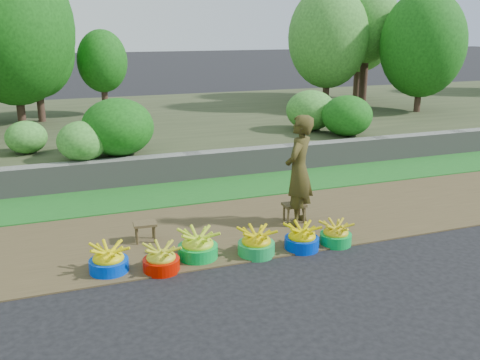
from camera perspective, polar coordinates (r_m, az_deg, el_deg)
name	(u,v)px	position (r m, az deg, el deg)	size (l,w,h in m)	color
ground_plane	(276,258)	(7.27, 3.83, -8.35)	(120.00, 120.00, 0.00)	black
dirt_shoulder	(243,226)	(8.33, 0.30, -4.96)	(80.00, 2.50, 0.02)	#4B3E25
grass_verge	(205,190)	(10.12, -3.72, -1.08)	(80.00, 1.50, 0.04)	#1B651E
retaining_wall	(193,166)	(10.84, -5.06, 1.46)	(80.00, 0.35, 0.55)	slate
earth_bank	(146,126)	(15.52, -9.96, 5.65)	(80.00, 10.00, 0.50)	#384025
vegetation	(131,35)	(15.01, -11.53, 14.91)	(33.45, 8.15, 4.85)	#39261C
basin_a	(109,260)	(7.01, -13.84, -8.33)	(0.49, 0.49, 0.37)	#0035CB
basin_b	(161,259)	(6.92, -8.41, -8.39)	(0.47, 0.47, 0.35)	#B80E00
basin_c	(198,246)	(7.21, -4.53, -7.05)	(0.53, 0.53, 0.40)	#069E36
basin_d	(256,243)	(7.30, 1.75, -6.77)	(0.50, 0.50, 0.38)	green
basin_e	(302,238)	(7.53, 6.61, -6.20)	(0.48, 0.48, 0.36)	#0030C6
basin_f	(336,234)	(7.77, 10.18, -5.73)	(0.45, 0.45, 0.34)	#069C3A
stool_left	(145,226)	(7.79, -10.10, -4.90)	(0.34, 0.27, 0.29)	#4E4025
stool_right	(294,207)	(8.45, 5.79, -2.93)	(0.36, 0.29, 0.30)	#4E4025
vendor_woman	(299,171)	(8.21, 6.29, 1.00)	(0.63, 0.41, 1.72)	black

